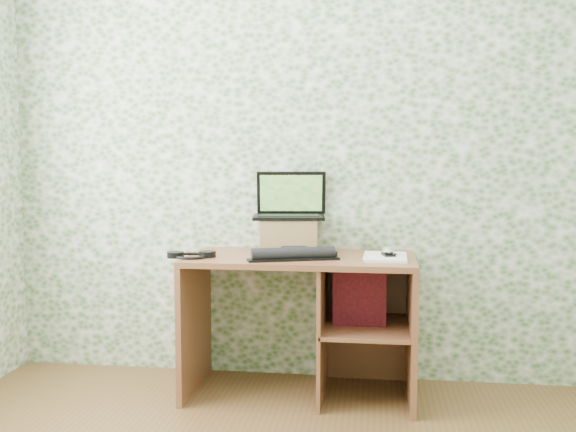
# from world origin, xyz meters

# --- Properties ---
(wall_back) EXTENTS (3.50, 0.00, 3.50)m
(wall_back) POSITION_xyz_m (0.00, 1.75, 1.30)
(wall_back) COLOR white
(wall_back) RESTS_ON ground
(desk) EXTENTS (1.20, 0.60, 0.75)m
(desk) POSITION_xyz_m (0.08, 1.47, 0.48)
(desk) COLOR brown
(desk) RESTS_ON floor
(riser) EXTENTS (0.34, 0.29, 0.18)m
(riser) POSITION_xyz_m (-0.08, 1.58, 0.84)
(riser) COLOR #987044
(riser) RESTS_ON desk
(laptop) EXTENTS (0.42, 0.32, 0.26)m
(laptop) POSITION_xyz_m (-0.08, 1.63, 1.00)
(laptop) COLOR black
(laptop) RESTS_ON riser
(keyboard) EXTENTS (0.47, 0.37, 0.07)m
(keyboard) POSITION_xyz_m (-0.02, 1.36, 0.77)
(keyboard) COLOR black
(keyboard) RESTS_ON desk
(headphones) EXTENTS (0.25, 0.22, 0.03)m
(headphones) POSITION_xyz_m (-0.56, 1.32, 0.76)
(headphones) COLOR black
(headphones) RESTS_ON desk
(notepad) EXTENTS (0.23, 0.32, 0.01)m
(notepad) POSITION_xyz_m (0.44, 1.42, 0.76)
(notepad) COLOR white
(notepad) RESTS_ON desk
(mouse) EXTENTS (0.09, 0.12, 0.04)m
(mouse) POSITION_xyz_m (0.46, 1.42, 0.78)
(mouse) COLOR #B4B4B7
(mouse) RESTS_ON notepad
(pen) EXTENTS (0.08, 0.12, 0.01)m
(pen) POSITION_xyz_m (0.47, 1.50, 0.77)
(pen) COLOR black
(pen) RESTS_ON notepad
(red_box) EXTENTS (0.28, 0.09, 0.33)m
(red_box) POSITION_xyz_m (0.31, 1.44, 0.56)
(red_box) COLOR maroon
(red_box) RESTS_ON desk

